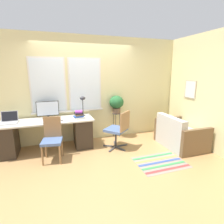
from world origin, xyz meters
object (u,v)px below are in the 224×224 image
object	(u,v)px
keyboard	(49,122)
monitor	(48,110)
desk_chair_wooden	(52,138)
potted_plant	(116,103)
book_stack	(79,115)
laptop	(9,121)
mouse	(62,120)
desk_lamp	(83,100)
office_chair_swivel	(119,129)
couch_loveseat	(179,136)
plant_stand	(116,117)

from	to	relation	value
keyboard	monitor	bearing A→B (deg)	92.75
desk_chair_wooden	potted_plant	bearing A→B (deg)	33.86
keyboard	book_stack	bearing A→B (deg)	6.28
laptop	potted_plant	bearing A→B (deg)	5.20
mouse	desk_chair_wooden	size ratio (longest dim) A/B	0.08
keyboard	potted_plant	size ratio (longest dim) A/B	0.77
desk_lamp	desk_chair_wooden	bearing A→B (deg)	-138.61
office_chair_swivel	couch_loveseat	bearing A→B (deg)	124.09
desk_lamp	office_chair_swivel	xyz separation A→B (m)	(0.74, -0.59, -0.63)
desk_chair_wooden	office_chair_swivel	bearing A→B (deg)	12.66
laptop	desk_chair_wooden	world-z (taller)	laptop
keyboard	desk_chair_wooden	distance (m)	0.43
laptop	plant_stand	bearing A→B (deg)	5.20
mouse	couch_loveseat	distance (m)	2.85
laptop	monitor	size ratio (longest dim) A/B	0.68
couch_loveseat	office_chair_swivel	bearing A→B (deg)	75.58
desk_chair_wooden	desk_lamp	bearing A→B (deg)	50.78
desk_lamp	potted_plant	distance (m)	0.95
office_chair_swivel	desk_lamp	bearing A→B (deg)	-80.18
couch_loveseat	plant_stand	bearing A→B (deg)	50.06
keyboard	mouse	world-z (taller)	mouse
desk_chair_wooden	office_chair_swivel	xyz separation A→B (m)	(1.51, 0.09, 0.01)
plant_stand	monitor	bearing A→B (deg)	-177.03
desk_lamp	potted_plant	size ratio (longest dim) A/B	1.03
keyboard	desk_lamp	world-z (taller)	desk_lamp
book_stack	couch_loveseat	xyz separation A→B (m)	(2.34, -0.70, -0.56)
desk_chair_wooden	mouse	bearing A→B (deg)	65.41
mouse	office_chair_swivel	size ratio (longest dim) A/B	0.07
laptop	office_chair_swivel	xyz separation A→B (m)	(2.37, -0.45, -0.29)
book_stack	laptop	bearing A→B (deg)	174.82
office_chair_swivel	couch_loveseat	xyz separation A→B (m)	(1.46, -0.38, -0.22)
desk_lamp	mouse	bearing A→B (deg)	-148.18
book_stack	plant_stand	distance (m)	1.16
desk_lamp	potted_plant	bearing A→B (deg)	5.92
monitor	office_chair_swivel	world-z (taller)	monitor
keyboard	desk_chair_wooden	xyz separation A→B (m)	(0.04, -0.33, -0.26)
laptop	mouse	bearing A→B (deg)	-10.18
mouse	desk_chair_wooden	xyz separation A→B (m)	(-0.23, -0.34, -0.27)
laptop	keyboard	world-z (taller)	laptop
desk_chair_wooden	plant_stand	world-z (taller)	desk_chair_wooden
laptop	mouse	world-z (taller)	laptop
monitor	office_chair_swivel	size ratio (longest dim) A/B	0.55
mouse	monitor	bearing A→B (deg)	130.92
potted_plant	mouse	bearing A→B (deg)	-163.70
keyboard	mouse	xyz separation A→B (m)	(0.28, 0.01, 0.01)
monitor	keyboard	distance (m)	0.40
monitor	desk_chair_wooden	distance (m)	0.82
office_chair_swivel	potted_plant	size ratio (longest dim) A/B	1.94
plant_stand	desk_chair_wooden	bearing A→B (deg)	-155.53
laptop	plant_stand	size ratio (longest dim) A/B	0.48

